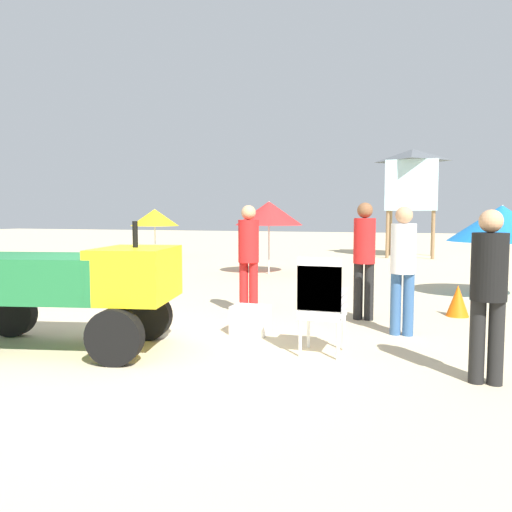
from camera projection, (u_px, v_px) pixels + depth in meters
ground at (141, 351)px, 5.86m from camera, size 80.00×80.00×0.00m
utility_cart at (69, 283)px, 5.87m from camera, size 2.75×1.78×1.50m
stacked_plastic_chairs at (321, 298)px, 5.62m from camera, size 0.48×0.48×1.11m
surfboard_pile at (86, 292)px, 9.54m from camera, size 2.56×0.86×0.24m
lifeguard_near_left at (403, 262)px, 6.56m from camera, size 0.32×0.32×1.68m
lifeguard_near_center at (249, 252)px, 7.86m from camera, size 0.32×0.32×1.72m
lifeguard_near_right at (364, 252)px, 7.53m from camera, size 0.32×0.32×1.75m
lifeguard_far_right at (489, 285)px, 4.66m from camera, size 0.32×0.32×1.62m
lifeguard_tower at (412, 180)px, 18.65m from camera, size 1.98×1.98×3.96m
beach_umbrella_left at (502, 223)px, 9.61m from camera, size 1.96×1.96×1.75m
beach_umbrella_mid at (269, 213)px, 13.35m from camera, size 1.78×1.78×1.92m
beach_umbrella_far at (155, 217)px, 18.75m from camera, size 1.76×1.76×1.77m
traffic_cone_near at (458, 301)px, 7.85m from camera, size 0.34×0.34×0.49m
cooler_box at (250, 320)px, 6.70m from camera, size 0.48×0.35×0.37m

